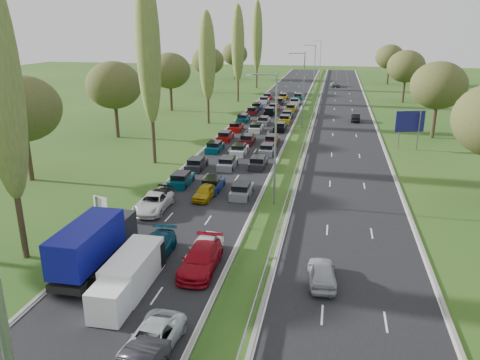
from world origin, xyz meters
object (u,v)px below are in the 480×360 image
Objects in this scene: white_van_rear at (135,267)px; direction_sign at (410,123)px; near_car_3 at (156,200)px; blue_lorry at (95,244)px; white_van_front at (121,288)px; info_sign at (101,205)px; near_car_2 at (153,203)px.

direction_sign is (21.72, 39.68, 2.43)m from white_van_rear.
direction_sign is (25.25, 26.99, 2.82)m from near_car_3.
near_car_3 is at bearing 90.39° from blue_lorry.
direction_sign is (21.64, 41.95, 2.56)m from white_van_front.
info_sign is 0.40× the size of direction_sign.
info_sign reaches higher than white_van_front.
info_sign is at bearing -133.34° from direction_sign.
white_van_rear is 45.30m from direction_sign.
near_car_3 is at bearing -133.09° from direction_sign.
blue_lorry is 45.92m from direction_sign.
direction_sign reaches higher than blue_lorry.
white_van_rear is at bearing -74.98° from near_car_2.
blue_lorry is at bearing -90.63° from near_car_2.
white_van_front is at bearing -77.16° from near_car_2.
blue_lorry is 5.04m from white_van_front.
near_car_2 is at bearing 105.67° from white_van_rear.
white_van_front is (3.62, -14.26, 0.24)m from near_car_2.
near_car_3 is 37.07m from direction_sign.
near_car_2 is 1.08× the size of near_car_3.
near_car_2 is at bearing -132.38° from direction_sign.
white_van_rear is (-0.08, 2.27, 0.13)m from white_van_front.
near_car_2 is 12.51m from white_van_rear.
blue_lorry is 1.63× the size of direction_sign.
near_car_2 is 37.58m from direction_sign.
direction_sign is at bearing 60.55° from white_van_rear.
near_car_2 reaches higher than near_car_3.
near_car_2 is 2.58× the size of info_sign.
white_van_front is (3.48, -3.54, -0.86)m from blue_lorry.
white_van_front is at bearing -72.12° from near_car_3.
direction_sign is (25.12, 38.40, 1.70)m from blue_lorry.
white_van_rear is (3.39, -1.27, -0.73)m from blue_lorry.
white_van_front is (3.61, -14.95, 0.27)m from near_car_3.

